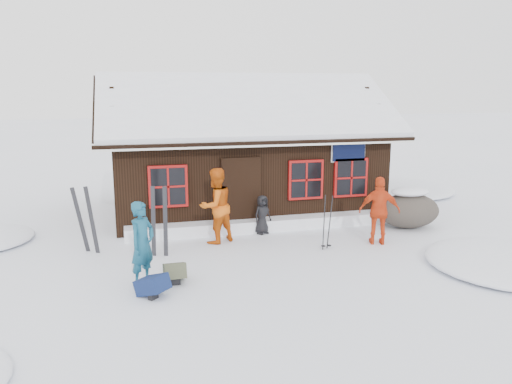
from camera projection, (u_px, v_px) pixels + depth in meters
ground at (227, 261)px, 11.53m from camera, size 120.00×120.00×0.00m
mountain_hut at (241, 161)px, 16.30m from camera, size 8.90×6.09×4.42m
snow_drift at (264, 224)px, 14.00m from camera, size 7.60×0.60×0.35m
snow_mounds at (273, 233)px, 13.71m from camera, size 20.60×13.20×0.48m
skier_teal at (142, 244)px, 9.95m from camera, size 0.73×0.75×1.74m
skier_orange_left at (216, 206)px, 12.74m from camera, size 1.18×1.09×1.94m
skier_orange_right at (379, 211)px, 12.63m from camera, size 1.11×0.76×1.75m
skier_crouched at (262, 215)px, 13.60m from camera, size 0.62×0.53×1.07m
boulder at (409, 209)px, 14.23m from camera, size 1.78×1.34×1.04m
ski_pair_mid at (86, 221)px, 12.00m from camera, size 0.60×0.24×1.68m
ski_pair_right at (159, 223)px, 11.72m from camera, size 0.40×0.16×1.74m
ski_poles at (327, 223)px, 12.27m from camera, size 0.25×0.12×1.41m
backpack_blue at (153, 289)px, 9.54m from camera, size 0.70×0.71×0.31m
backpack_olive at (175, 275)px, 10.25m from camera, size 0.44×0.58×0.32m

